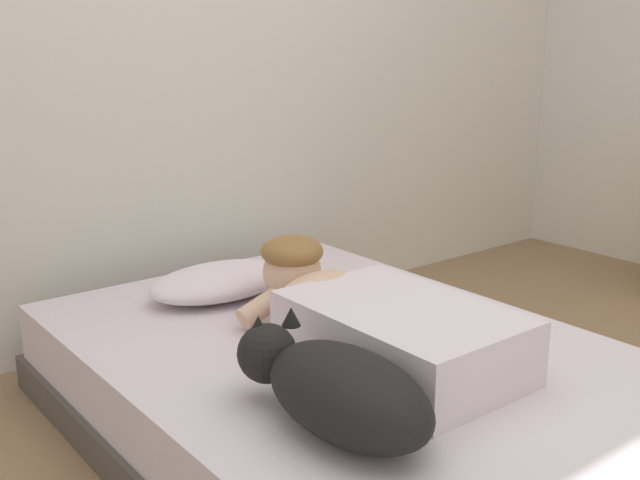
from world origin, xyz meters
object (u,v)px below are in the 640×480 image
at_px(dog, 336,388).
at_px(coffee_cup, 299,282).
at_px(bed, 359,399).
at_px(person_lying, 367,317).
at_px(pillow, 220,281).
at_px(cell_phone, 391,334).

bearing_deg(dog, coffee_cup, 58.16).
xyz_separation_m(bed, dog, (-0.34, -0.31, 0.26)).
bearing_deg(person_lying, bed, 126.11).
distance_m(pillow, coffee_cup, 0.28).
height_order(pillow, cell_phone, pillow).
relative_size(bed, pillow, 3.98).
relative_size(pillow, dog, 0.90).
bearing_deg(pillow, person_lying, -83.36).
distance_m(dog, coffee_cup, 0.98).
bearing_deg(bed, coffee_cup, 71.46).
bearing_deg(bed, person_lying, -53.89).
bearing_deg(dog, pillow, 74.21).
bearing_deg(cell_phone, dog, -146.02).
bearing_deg(person_lying, cell_phone, 17.20).
xyz_separation_m(person_lying, cell_phone, (0.14, 0.04, -0.10)).
distance_m(person_lying, coffee_cup, 0.57).
distance_m(coffee_cup, cell_phone, 0.50).
height_order(bed, pillow, pillow).
height_order(person_lying, cell_phone, person_lying).
distance_m(bed, pillow, 0.70).
xyz_separation_m(pillow, dog, (-0.27, -0.97, 0.05)).
height_order(person_lying, dog, person_lying).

